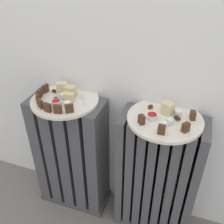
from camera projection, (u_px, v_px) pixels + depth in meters
The scene contains 31 objects.
radiator_left at pixel (72, 156), 1.23m from camera, with size 0.35×0.16×0.62m.
radiator_right at pixel (156, 178), 1.12m from camera, with size 0.35×0.16×0.62m.
plate_left at pixel (65, 100), 1.05m from camera, with size 0.28×0.28×0.01m, color silver.
plate_right at pixel (165, 119), 0.94m from camera, with size 0.28×0.28×0.01m, color silver.
dark_cake_slice_left_0 at pixel (45, 89), 1.09m from camera, with size 0.03×0.01×0.04m, color #472B19.
dark_cake_slice_left_1 at pixel (40, 93), 1.05m from camera, with size 0.03×0.01×0.04m, color #472B19.
dark_cake_slice_left_2 at pixel (38, 99), 1.02m from camera, with size 0.03×0.01×0.04m, color #472B19.
dark_cake_slice_left_3 at pixel (40, 104), 0.99m from camera, with size 0.03×0.01×0.04m, color #472B19.
dark_cake_slice_left_4 at pixel (47, 108), 0.96m from camera, with size 0.03×0.01×0.04m, color #472B19.
dark_cake_slice_left_5 at pixel (58, 109), 0.95m from camera, with size 0.03×0.01×0.04m, color #472B19.
dark_cake_slice_left_6 at pixel (69, 108), 0.96m from camera, with size 0.03×0.01×0.04m, color #472B19.
marble_cake_slice_left_0 at pixel (69, 98), 1.02m from camera, with size 0.04×0.03×0.04m, color beige.
marble_cake_slice_left_1 at pixel (62, 88), 1.08m from camera, with size 0.04×0.03×0.05m, color beige.
marble_cake_slice_left_2 at pixel (70, 91), 1.06m from camera, with size 0.04×0.03×0.05m, color beige.
turkish_delight_left_0 at pixel (67, 105), 0.99m from camera, with size 0.02×0.02×0.02m, color white.
turkish_delight_left_1 at pixel (63, 96), 1.04m from camera, with size 0.03×0.03×0.03m, color white.
medjool_date_left_0 at pixel (54, 91), 1.09m from camera, with size 0.02×0.01×0.01m, color #3D1E0F.
medjool_date_left_1 at pixel (56, 99), 1.04m from camera, with size 0.03×0.02×0.02m, color #3D1E0F.
jam_bowl_left at pixel (56, 103), 1.00m from camera, with size 0.04×0.04×0.03m.
dark_cake_slice_right_0 at pixel (141, 120), 0.90m from camera, with size 0.03×0.02×0.03m, color #472B19.
dark_cake_slice_right_1 at pixel (162, 130), 0.85m from camera, with size 0.03×0.02×0.03m, color #472B19.
dark_cake_slice_right_2 at pixel (186, 127), 0.86m from camera, with size 0.03×0.02×0.03m, color #472B19.
dark_cake_slice_right_3 at pixel (193, 115), 0.92m from camera, with size 0.03×0.02×0.03m, color #472B19.
marble_cake_slice_right_0 at pixel (168, 108), 0.95m from camera, with size 0.04×0.04×0.05m, color beige.
turkish_delight_right_0 at pixel (164, 125), 0.88m from camera, with size 0.02×0.02×0.02m, color white.
turkish_delight_right_1 at pixel (178, 113), 0.94m from camera, with size 0.02×0.02×0.02m, color white.
turkish_delight_right_2 at pixel (170, 122), 0.90m from camera, with size 0.02×0.02×0.02m, color white.
medjool_date_right_0 at pixel (177, 118), 0.92m from camera, with size 0.03×0.02×0.02m, color #3D1E0F.
medjool_date_right_1 at pixel (150, 107), 0.98m from camera, with size 0.02×0.02×0.02m, color #3D1E0F.
jam_bowl_right at pixel (152, 116), 0.92m from camera, with size 0.04×0.04×0.02m.
fork at pixel (83, 100), 1.04m from camera, with size 0.06×0.09×0.00m.
Camera 1 is at (0.28, -0.51, 1.17)m, focal length 40.32 mm.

